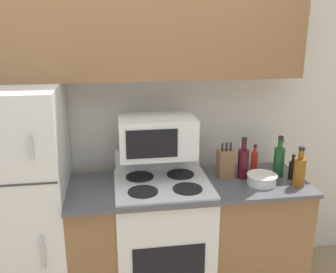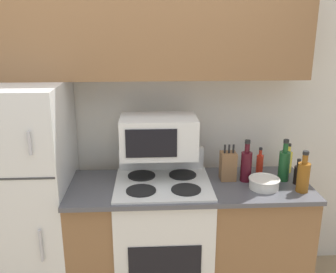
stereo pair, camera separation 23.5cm
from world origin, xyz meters
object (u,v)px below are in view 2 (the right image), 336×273
Objects in this scene: bowl at (264,183)px; bottle_wine_green at (284,164)px; knife_block at (228,166)px; bottle_soy_sauce at (298,174)px; refrigerator at (18,198)px; bottle_whiskey at (303,176)px; stove at (163,239)px; bottle_cooking_spray at (288,161)px; microwave at (159,136)px; bottle_hot_sauce at (260,163)px; bottle_wine_red at (246,165)px.

bowl is 0.23m from bottle_wine_green.
bottle_soy_sauce is (0.46, -0.10, -0.03)m from knife_block.
refrigerator reaches higher than bowl.
bottle_whiskey is (0.24, -0.06, 0.07)m from bowl.
knife_block reaches higher than bowl.
refrigerator is at bearing 176.11° from stove.
bottle_whiskey is (-0.02, -0.34, 0.02)m from bottle_cooking_spray.
knife_block is (1.47, -0.00, 0.21)m from refrigerator.
microwave is at bearing 2.40° from refrigerator.
stove is 0.76m from microwave.
bottle_cooking_spray is at bearing 87.65° from bottle_soy_sauce.
knife_block is 0.47m from bottle_soy_sauce.
bowl is 0.25m from bottle_whiskey.
bottle_whiskey is at bearing -6.69° from refrigerator.
refrigerator is 5.34× the size of bottle_wine_green.
microwave is 0.78m from bottle_hot_sauce.
bottle_hot_sauce is 0.22m from bottle_cooking_spray.
refrigerator is at bearing -176.84° from bottle_hot_sauce.
bottle_wine_red is at bearing 3.46° from stove.
bottle_whiskey is at bearing -30.31° from bottle_wine_red.
bottle_wine_green is at bearing 35.65° from bowl.
refrigerator reaches higher than microwave.
knife_block is 0.49m from bottle_cooking_spray.
bottle_soy_sauce is at bearing -92.35° from bottle_cooking_spray.
bowl is 1.04× the size of bottle_hot_sauce.
knife_block is 0.87× the size of bottle_wine_red.
microwave is 0.99m from bottle_whiskey.
bottle_cooking_spray is at bearing 22.69° from bottle_wine_red.
knife_block is at bearing -159.58° from bottle_hot_sauce.
bottle_hot_sauce reaches higher than bowl.
bottle_hot_sauce reaches higher than bottle_soy_sauce.
bottle_cooking_spray is 0.34m from bottle_whiskey.
microwave reaches higher than bottle_cooking_spray.
bottle_cooking_spray is (1.94, 0.11, 0.19)m from refrigerator.
bowl is at bearing -16.19° from microwave.
bottle_wine_green is at bearing -0.76° from bottle_wine_red.
bowl is at bearing 164.89° from bottle_whiskey.
refrigerator is 8.89× the size of bottle_soy_sauce.
bottle_cooking_spray is at bearing 3.35° from refrigerator.
bottle_wine_red is 0.38m from bottle_whiskey.
knife_block reaches higher than stove.
refrigerator is 1.94m from bottle_soy_sauce.
bottle_hot_sauce is 0.19m from bottle_wine_red.
bottle_wine_red is at bearing 179.24° from bottle_wine_green.
microwave reaches higher than knife_block.
knife_block is 1.26× the size of bowl.
bottle_wine_red is 1.00× the size of bottle_wine_green.
knife_block is 1.31× the size of bottle_hot_sauce.
bottle_soy_sauce is at bearing -43.73° from bottle_hot_sauce.
stove is at bearing -171.58° from knife_block.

